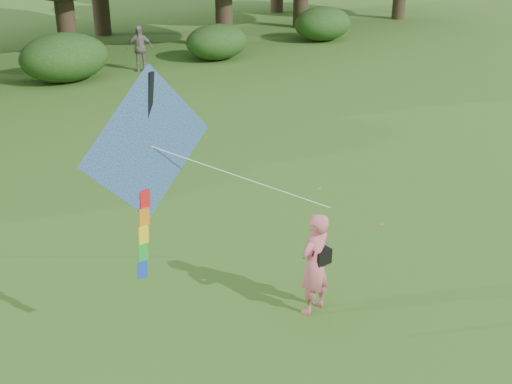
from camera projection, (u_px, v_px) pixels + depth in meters
ground at (349, 302)px, 10.98m from camera, size 100.00×100.00×0.00m
man_kite_flyer at (314, 264)px, 10.40m from camera, size 0.71×0.53×1.78m
bystander_right at (139, 48)px, 26.69m from camera, size 1.18×0.94×1.87m
crossbody_bag at (321, 256)px, 10.40m from camera, size 0.43×0.20×0.71m
flying_kite at (149, 149)px, 8.28m from camera, size 3.92×0.77×2.98m
fallen_leaves at (223, 227)px, 13.59m from camera, size 7.29×11.86×0.01m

